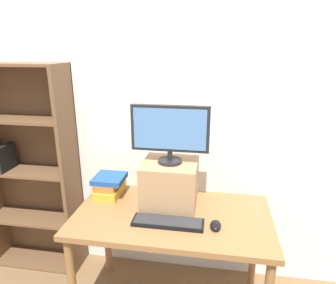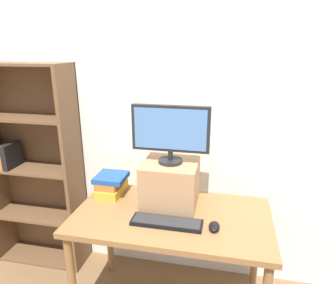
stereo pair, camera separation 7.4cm
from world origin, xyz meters
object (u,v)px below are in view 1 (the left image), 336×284
Objects in this scene: keyboard at (168,222)px; book_stack at (109,185)px; bookshelf_unit at (27,169)px; computer_mouse at (216,225)px; desk at (172,226)px; riser_box at (170,183)px; computer_monitor at (170,131)px.

book_stack reaches higher than keyboard.
keyboard is at bearing -21.04° from bookshelf_unit.
computer_mouse reaches higher than keyboard.
keyboard is 0.28m from computer_mouse.
bookshelf_unit is at bearing 164.08° from desk.
riser_box is at bearing 105.26° from desk.
keyboard is (-0.01, -0.12, 0.10)m from desk.
keyboard is (0.03, -0.25, -0.49)m from computer_monitor.
computer_monitor is at bearing -90.00° from riser_box.
desk is 11.90× the size of computer_mouse.
bookshelf_unit is 3.92× the size of keyboard.
riser_box is 0.83× the size of keyboard.
book_stack reaches higher than desk.
book_stack is (0.75, -0.17, -0.00)m from bookshelf_unit.
desk is 2.51× the size of computer_monitor.
riser_box is 0.45m from book_stack.
computer_monitor is at bearing 96.48° from keyboard.
computer_monitor is 0.62m from book_stack.
bookshelf_unit is at bearing 167.24° from book_stack.
keyboard is 4.10× the size of computer_mouse.
desk is 0.74× the size of bookshelf_unit.
desk is 0.28m from riser_box.
computer_monitor is at bearing 105.43° from desk.
riser_box reaches higher than desk.
computer_monitor is at bearing -6.86° from book_stack.
computer_monitor is 4.75× the size of computer_mouse.
book_stack is at bearing 159.32° from desk.
riser_box is (-0.04, 0.13, 0.24)m from desk.
computer_mouse is 0.40× the size of book_stack.
computer_monitor is 1.90× the size of book_stack.
computer_mouse is (0.31, -0.24, -0.13)m from riser_box.
bookshelf_unit is (-1.23, 0.35, 0.17)m from desk.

